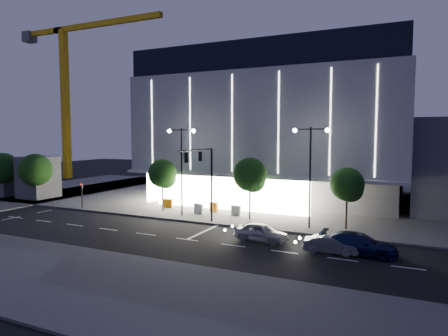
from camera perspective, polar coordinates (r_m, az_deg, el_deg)
ground at (r=34.60m, az=-6.92°, el=-9.16°), size 160.00×160.00×0.00m
sidewalk_museum at (r=54.60m, az=11.25°, el=-4.01°), size 70.00×40.00×0.15m
sidewalk_near at (r=22.44m, az=-12.65°, el=-16.86°), size 70.00×10.00×0.15m
sidewalk_west at (r=61.96m, az=-25.88°, el=-3.36°), size 16.00×50.00×0.15m
museum at (r=52.88m, az=8.83°, el=5.75°), size 30.00×25.80×18.00m
traffic_mast at (r=36.12m, az=-2.84°, el=-0.45°), size 0.33×5.89×7.07m
street_lamp_west at (r=40.34m, az=-6.09°, el=1.39°), size 3.16×0.36×9.00m
street_lamp_east at (r=35.39m, az=12.22°, el=0.85°), size 3.16×0.36×9.00m
ped_signal_far at (r=46.99m, az=-19.65°, el=-3.37°), size 0.22×0.24×3.00m
tower_crane at (r=82.42m, az=-21.33°, el=12.94°), size 32.00×2.00×28.50m
tree_left at (r=42.95m, az=-8.75°, el=-1.01°), size 3.02×3.02×5.72m
tree_mid at (r=38.26m, az=3.77°, el=-1.21°), size 3.25×3.25×6.15m
tree_right at (r=36.04m, az=17.22°, el=-2.50°), size 2.91×2.91×5.51m
car_lead at (r=31.59m, az=5.31°, el=-9.15°), size 4.40×2.13×1.45m
car_second at (r=29.48m, az=15.01°, el=-10.52°), size 3.85×1.62×1.24m
car_third at (r=29.70m, az=18.68°, el=-10.22°), size 5.21×2.18×1.50m
barrier_a at (r=45.32m, az=-8.07°, el=-5.02°), size 1.13×0.47×1.00m
barrier_b at (r=41.84m, az=-3.66°, el=-5.80°), size 1.13×0.50×1.00m
barrier_c at (r=42.57m, az=-1.49°, el=-5.61°), size 1.12×0.63×1.00m
barrier_d at (r=40.71m, az=1.72°, el=-6.08°), size 1.13×0.46×1.00m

